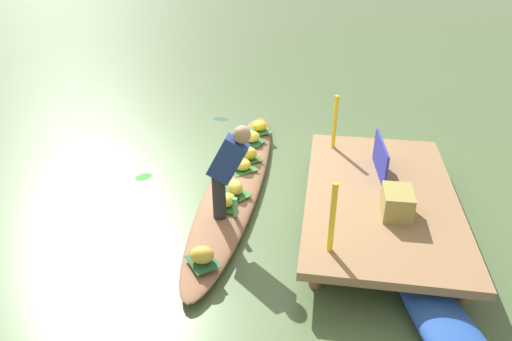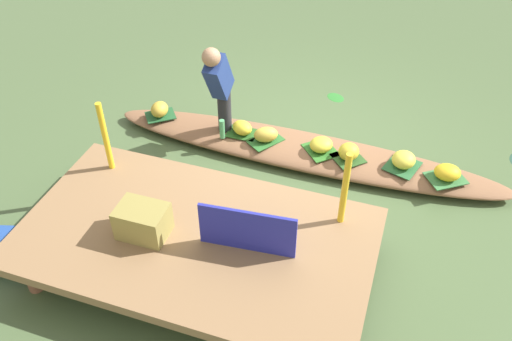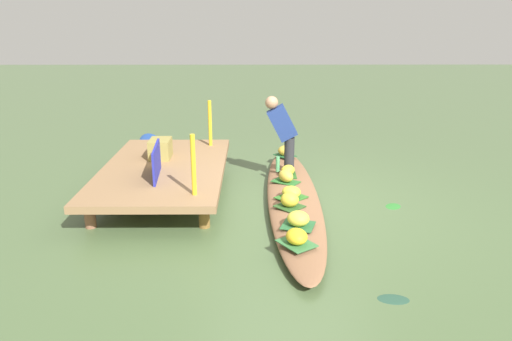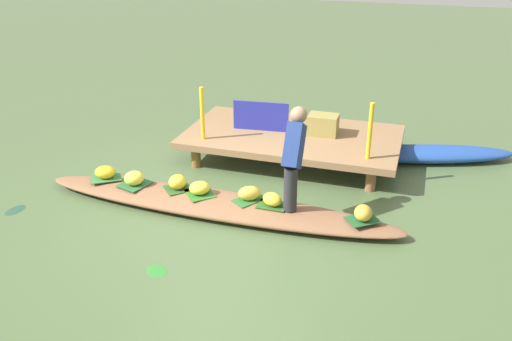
% 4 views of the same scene
% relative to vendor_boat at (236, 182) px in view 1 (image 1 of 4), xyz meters
% --- Properties ---
extents(canal_water, '(40.00, 40.00, 0.00)m').
position_rel_vendor_boat_xyz_m(canal_water, '(0.00, 0.00, -0.09)').
color(canal_water, '#4B633B').
rests_on(canal_water, ground).
extents(dock_platform, '(3.20, 1.80, 0.41)m').
position_rel_vendor_boat_xyz_m(dock_platform, '(0.51, 1.90, 0.26)').
color(dock_platform, '#906C49').
rests_on(dock_platform, ground).
extents(vendor_boat, '(4.74, 0.76, 0.18)m').
position_rel_vendor_boat_xyz_m(vendor_boat, '(0.00, 0.00, 0.00)').
color(vendor_boat, brown).
rests_on(vendor_boat, ground).
extents(leaf_mat_0, '(0.44, 0.44, 0.01)m').
position_rel_vendor_boat_xyz_m(leaf_mat_0, '(-0.55, 0.09, 0.10)').
color(leaf_mat_0, '#2C5323').
rests_on(leaf_mat_0, vendor_boat).
extents(banana_bunch_0, '(0.29, 0.30, 0.19)m').
position_rel_vendor_boat_xyz_m(banana_bunch_0, '(-0.55, 0.09, 0.19)').
color(banana_bunch_0, gold).
rests_on(banana_bunch_0, vendor_boat).
extents(leaf_mat_1, '(0.50, 0.47, 0.01)m').
position_rel_vendor_boat_xyz_m(leaf_mat_1, '(-1.61, 0.09, 0.10)').
color(leaf_mat_1, '#38733D').
rests_on(leaf_mat_1, vendor_boat).
extents(banana_bunch_1, '(0.31, 0.27, 0.16)m').
position_rel_vendor_boat_xyz_m(banana_bunch_1, '(-1.61, 0.09, 0.18)').
color(banana_bunch_1, yellow).
rests_on(banana_bunch_1, vendor_boat).
extents(leaf_mat_2, '(0.49, 0.49, 0.01)m').
position_rel_vendor_boat_xyz_m(leaf_mat_2, '(-0.22, 0.04, 0.10)').
color(leaf_mat_2, '#2F6D26').
rests_on(leaf_mat_2, vendor_boat).
extents(banana_bunch_2, '(0.36, 0.36, 0.16)m').
position_rel_vendor_boat_xyz_m(banana_bunch_2, '(-0.22, 0.04, 0.18)').
color(banana_bunch_2, yellow).
rests_on(banana_bunch_2, vendor_boat).
extents(leaf_mat_3, '(0.44, 0.43, 0.01)m').
position_rel_vendor_boat_xyz_m(leaf_mat_3, '(1.83, -0.00, 0.10)').
color(leaf_mat_3, '#21562D').
rests_on(leaf_mat_3, vendor_boat).
extents(banana_bunch_3, '(0.23, 0.27, 0.18)m').
position_rel_vendor_boat_xyz_m(banana_bunch_3, '(1.83, -0.00, 0.19)').
color(banana_bunch_3, gold).
rests_on(banana_bunch_3, vendor_boat).
extents(leaf_mat_4, '(0.42, 0.46, 0.01)m').
position_rel_vendor_boat_xyz_m(leaf_mat_4, '(0.43, 0.08, 0.10)').
color(leaf_mat_4, '#2B672B').
rests_on(leaf_mat_4, vendor_boat).
extents(banana_bunch_4, '(0.34, 0.30, 0.18)m').
position_rel_vendor_boat_xyz_m(banana_bunch_4, '(0.43, 0.08, 0.19)').
color(banana_bunch_4, gold).
rests_on(banana_bunch_4, vendor_boat).
extents(leaf_mat_5, '(0.43, 0.45, 0.01)m').
position_rel_vendor_boat_xyz_m(leaf_mat_5, '(-1.14, 0.03, 0.10)').
color(leaf_mat_5, '#296134').
rests_on(leaf_mat_5, vendor_boat).
extents(banana_bunch_5, '(0.34, 0.35, 0.18)m').
position_rel_vendor_boat_xyz_m(banana_bunch_5, '(-1.14, 0.03, 0.18)').
color(banana_bunch_5, yellow).
rests_on(banana_bunch_5, vendor_boat).
extents(leaf_mat_6, '(0.36, 0.26, 0.01)m').
position_rel_vendor_boat_xyz_m(leaf_mat_6, '(0.74, 0.02, 0.10)').
color(leaf_mat_6, '#285721').
rests_on(leaf_mat_6, vendor_boat).
extents(banana_bunch_6, '(0.31, 0.29, 0.16)m').
position_rel_vendor_boat_xyz_m(banana_bunch_6, '(0.74, 0.02, 0.18)').
color(banana_bunch_6, yellow).
rests_on(banana_bunch_6, vendor_boat).
extents(vendor_person, '(0.20, 0.51, 1.20)m').
position_rel_vendor_boat_xyz_m(vendor_person, '(0.97, 0.10, 0.78)').
color(vendor_person, '#28282D').
rests_on(vendor_person, vendor_boat).
extents(water_bottle, '(0.06, 0.06, 0.24)m').
position_rel_vendor_boat_xyz_m(water_bottle, '(0.93, 0.17, 0.21)').
color(water_bottle, '#57AD6D').
rests_on(water_bottle, vendor_boat).
extents(market_banner, '(0.85, 0.11, 0.45)m').
position_rel_vendor_boat_xyz_m(market_banner, '(0.01, 1.90, 0.54)').
color(market_banner, '#252A9B').
rests_on(market_banner, dock_platform).
extents(railing_post_west, '(0.06, 0.06, 0.78)m').
position_rel_vendor_boat_xyz_m(railing_post_west, '(-0.69, 1.30, 0.71)').
color(railing_post_west, yellow).
rests_on(railing_post_west, dock_platform).
extents(railing_post_east, '(0.06, 0.06, 0.78)m').
position_rel_vendor_boat_xyz_m(railing_post_east, '(1.71, 1.30, 0.71)').
color(railing_post_east, yellow).
rests_on(railing_post_east, dock_platform).
extents(produce_crate, '(0.44, 0.33, 0.30)m').
position_rel_vendor_boat_xyz_m(produce_crate, '(0.95, 2.03, 0.47)').
color(produce_crate, olive).
rests_on(produce_crate, dock_platform).
extents(drifting_plant_0, '(0.33, 0.32, 0.01)m').
position_rel_vendor_boat_xyz_m(drifting_plant_0, '(-0.10, -1.40, -0.09)').
color(drifting_plant_0, '#2E7C2E').
rests_on(drifting_plant_0, ground).
extents(drifting_plant_1, '(0.21, 0.32, 0.01)m').
position_rel_vendor_boat_xyz_m(drifting_plant_1, '(-2.42, -0.76, -0.09)').
color(drifting_plant_1, '#284C39').
rests_on(drifting_plant_1, ground).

